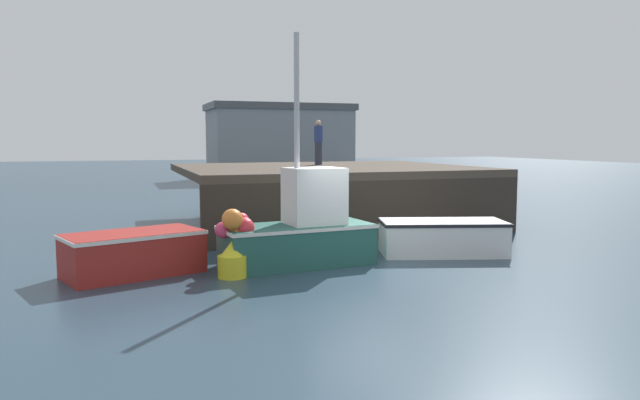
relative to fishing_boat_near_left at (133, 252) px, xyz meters
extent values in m
cube|color=#283D4C|center=(5.07, -0.89, -0.57)|extent=(120.00, 160.00, 0.10)
cube|color=#473D33|center=(6.96, 6.66, 1.43)|extent=(10.24, 8.66, 0.25)
cube|color=#312A23|center=(6.96, 2.45, 0.39)|extent=(10.24, 0.24, 1.82)
cylinder|color=#312A23|center=(2.24, 2.53, 0.39)|extent=(0.30, 0.30, 1.82)
cylinder|color=#312A23|center=(6.96, 2.53, 0.39)|extent=(0.30, 0.30, 1.82)
cylinder|color=#312A23|center=(11.68, 2.53, 0.39)|extent=(0.30, 0.30, 1.82)
cylinder|color=#312A23|center=(3.89, 10.79, 0.39)|extent=(0.30, 0.30, 1.82)
cylinder|color=#312A23|center=(10.03, 10.79, 0.39)|extent=(0.30, 0.30, 1.82)
cylinder|color=#312A23|center=(4.60, 2.53, 0.39)|extent=(4.76, 0.15, 1.60)
cube|color=maroon|center=(0.00, 0.00, -0.03)|extent=(3.23, 2.34, 0.97)
cube|color=silver|center=(0.00, 0.00, 0.40)|extent=(3.29, 2.38, 0.08)
cube|color=#23564C|center=(3.78, -0.22, -0.02)|extent=(3.72, 1.84, 0.99)
cube|color=silver|center=(3.78, -0.22, 0.42)|extent=(3.79, 1.87, 0.08)
cube|color=silver|center=(4.23, -0.18, 1.15)|extent=(1.43, 1.19, 1.36)
cylinder|color=#B7B7BC|center=(3.78, -0.22, 3.42)|extent=(0.13, 0.13, 3.17)
sphere|color=orange|center=(2.10, -0.76, 0.74)|extent=(0.47, 0.47, 0.47)
sphere|color=red|center=(2.25, -0.46, 0.43)|extent=(0.40, 0.40, 0.40)
sphere|color=#DB3866|center=(1.94, -0.50, 0.47)|extent=(0.38, 0.38, 0.38)
sphere|color=orange|center=(2.29, -0.62, 0.45)|extent=(0.48, 0.48, 0.48)
sphere|color=red|center=(2.44, -0.09, 0.62)|extent=(0.36, 0.36, 0.36)
sphere|color=#DB3866|center=(2.46, -0.03, 0.60)|extent=(0.38, 0.38, 0.38)
sphere|color=red|center=(2.38, -0.66, 0.52)|extent=(0.49, 0.49, 0.49)
cube|color=silver|center=(7.80, -0.20, -0.07)|extent=(3.48, 2.32, 0.91)
cube|color=black|center=(7.80, -0.20, 0.34)|extent=(3.55, 2.36, 0.08)
cube|color=white|center=(8.13, 0.76, -0.37)|extent=(1.65, 1.07, 0.30)
cube|color=#7F6647|center=(8.13, 0.76, -0.20)|extent=(0.26, 0.65, 0.04)
cylinder|color=#2D3342|center=(7.13, 7.89, 1.98)|extent=(0.29, 0.29, 0.86)
cylinder|color=navy|center=(7.13, 7.89, 2.73)|extent=(0.34, 0.34, 0.63)
sphere|color=tan|center=(7.13, 7.89, 3.15)|extent=(0.22, 0.22, 0.22)
cube|color=gray|center=(12.09, 31.66, 2.13)|extent=(10.67, 5.58, 5.31)
cube|color=#494C4F|center=(12.09, 31.66, 5.04)|extent=(11.10, 5.81, 0.50)
cylinder|color=yellow|center=(2.04, -1.00, -0.27)|extent=(0.63, 0.63, 0.49)
cone|color=yellow|center=(2.04, -1.00, 0.13)|extent=(0.51, 0.51, 0.32)
camera|label=1|loc=(-0.37, -13.79, 2.50)|focal=33.36mm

